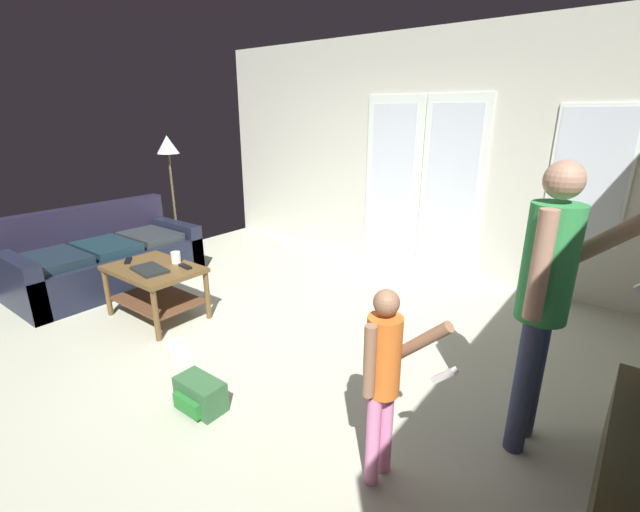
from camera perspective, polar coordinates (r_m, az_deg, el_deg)
ground_plane at (r=3.88m, az=-6.91°, el=-11.12°), size 6.05×5.25×0.02m
wall_back_with_doors at (r=5.51m, az=12.53°, el=12.63°), size 6.05×0.09×2.84m
leather_couch at (r=5.50m, az=-26.67°, el=-0.47°), size 0.96×1.95×0.88m
coffee_table at (r=4.39m, az=-21.08°, el=-3.11°), size 0.90×0.62×0.51m
person_adult at (r=2.60m, az=28.02°, el=-3.76°), size 0.64×0.45×1.68m
person_child at (r=2.25m, az=8.57°, el=-15.01°), size 0.43×0.30×1.11m
floor_lamp at (r=6.17m, az=-19.50°, el=12.52°), size 0.29×0.29×1.62m
backpack at (r=3.12m, az=-15.73°, el=-17.35°), size 0.35×0.23×0.21m
loose_keyboard at (r=3.85m, az=-18.15°, el=-11.82°), size 0.45×0.31×0.02m
laptop_closed at (r=4.24m, az=-21.72°, el=-1.70°), size 0.38×0.27×0.03m
cup_near_edge at (r=4.37m, az=-18.64°, el=-0.18°), size 0.09×0.09×0.11m
tv_remote_black at (r=4.23m, az=-17.50°, el=-1.32°), size 0.17×0.07×0.02m
dvd_remote_slim at (r=4.59m, az=-24.18°, el=-0.56°), size 0.17×0.14×0.02m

